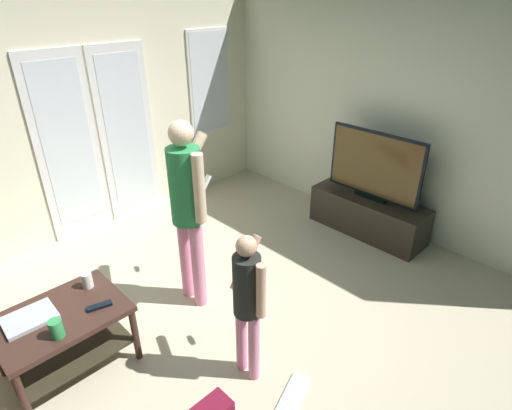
{
  "coord_description": "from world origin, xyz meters",
  "views": [
    {
      "loc": [
        -1.43,
        -2.07,
        2.5
      ],
      "look_at": [
        0.75,
        0.13,
        0.87
      ],
      "focal_mm": 28.98,
      "sensor_mm": 36.0,
      "label": 1
    }
  ],
  "objects_px": {
    "cup_near_edge": "(87,280)",
    "loose_keyboard": "(291,400)",
    "cup_by_laptop": "(56,329)",
    "person_child": "(248,297)",
    "flat_screen_tv": "(375,166)",
    "person_adult": "(188,201)",
    "tv_remote_black": "(100,306)",
    "tv_stand": "(368,215)",
    "coffee_table": "(64,329)",
    "laptop_closed": "(29,318)"
  },
  "relations": [
    {
      "from": "person_adult",
      "to": "loose_keyboard",
      "type": "distance_m",
      "value": 1.65
    },
    {
      "from": "laptop_closed",
      "to": "tv_stand",
      "type": "bearing_deg",
      "value": -7.5
    },
    {
      "from": "tv_stand",
      "to": "cup_near_edge",
      "type": "xyz_separation_m",
      "value": [
        -2.95,
        0.63,
        0.35
      ]
    },
    {
      "from": "person_child",
      "to": "cup_by_laptop",
      "type": "bearing_deg",
      "value": 142.7
    },
    {
      "from": "person_adult",
      "to": "cup_by_laptop",
      "type": "bearing_deg",
      "value": -171.54
    },
    {
      "from": "coffee_table",
      "to": "person_adult",
      "type": "distance_m",
      "value": 1.28
    },
    {
      "from": "laptop_closed",
      "to": "tv_remote_black",
      "type": "bearing_deg",
      "value": -26.55
    },
    {
      "from": "coffee_table",
      "to": "loose_keyboard",
      "type": "relative_size",
      "value": 1.86
    },
    {
      "from": "person_adult",
      "to": "coffee_table",
      "type": "bearing_deg",
      "value": 178.65
    },
    {
      "from": "coffee_table",
      "to": "person_child",
      "type": "bearing_deg",
      "value": -46.82
    },
    {
      "from": "tv_remote_black",
      "to": "cup_near_edge",
      "type": "bearing_deg",
      "value": 96.43
    },
    {
      "from": "person_adult",
      "to": "tv_remote_black",
      "type": "relative_size",
      "value": 9.71
    },
    {
      "from": "tv_stand",
      "to": "laptop_closed",
      "type": "distance_m",
      "value": 3.45
    },
    {
      "from": "person_child",
      "to": "loose_keyboard",
      "type": "relative_size",
      "value": 2.55
    },
    {
      "from": "flat_screen_tv",
      "to": "person_adult",
      "type": "relative_size",
      "value": 0.65
    },
    {
      "from": "coffee_table",
      "to": "cup_by_laptop",
      "type": "height_order",
      "value": "cup_by_laptop"
    },
    {
      "from": "tv_stand",
      "to": "loose_keyboard",
      "type": "distance_m",
      "value": 2.47
    },
    {
      "from": "coffee_table",
      "to": "cup_near_edge",
      "type": "height_order",
      "value": "cup_near_edge"
    },
    {
      "from": "coffee_table",
      "to": "laptop_closed",
      "type": "xyz_separation_m",
      "value": [
        -0.16,
        0.08,
        0.15
      ]
    },
    {
      "from": "person_adult",
      "to": "person_child",
      "type": "distance_m",
      "value": 1.0
    },
    {
      "from": "loose_keyboard",
      "to": "cup_near_edge",
      "type": "height_order",
      "value": "cup_near_edge"
    },
    {
      "from": "flat_screen_tv",
      "to": "person_child",
      "type": "bearing_deg",
      "value": -168.61
    },
    {
      "from": "laptop_closed",
      "to": "cup_by_laptop",
      "type": "height_order",
      "value": "cup_by_laptop"
    },
    {
      "from": "cup_by_laptop",
      "to": "person_adult",
      "type": "bearing_deg",
      "value": 8.46
    },
    {
      "from": "flat_screen_tv",
      "to": "person_child",
      "type": "height_order",
      "value": "flat_screen_tv"
    },
    {
      "from": "person_adult",
      "to": "loose_keyboard",
      "type": "xyz_separation_m",
      "value": [
        -0.2,
        -1.32,
        -0.98
      ]
    },
    {
      "from": "cup_near_edge",
      "to": "loose_keyboard",
      "type": "bearing_deg",
      "value": -66.4
    },
    {
      "from": "coffee_table",
      "to": "person_adult",
      "type": "xyz_separation_m",
      "value": [
        1.12,
        -0.03,
        0.62
      ]
    },
    {
      "from": "loose_keyboard",
      "to": "cup_by_laptop",
      "type": "height_order",
      "value": "cup_by_laptop"
    },
    {
      "from": "flat_screen_tv",
      "to": "cup_by_laptop",
      "type": "xyz_separation_m",
      "value": [
        -3.31,
        0.28,
        -0.25
      ]
    },
    {
      "from": "cup_by_laptop",
      "to": "laptop_closed",
      "type": "bearing_deg",
      "value": 105.12
    },
    {
      "from": "person_child",
      "to": "person_adult",
      "type": "bearing_deg",
      "value": 76.34
    },
    {
      "from": "loose_keyboard",
      "to": "person_child",
      "type": "bearing_deg",
      "value": 94.26
    },
    {
      "from": "tv_stand",
      "to": "laptop_closed",
      "type": "bearing_deg",
      "value": 170.45
    },
    {
      "from": "coffee_table",
      "to": "cup_by_laptop",
      "type": "xyz_separation_m",
      "value": [
        -0.09,
        -0.21,
        0.2
      ]
    },
    {
      "from": "flat_screen_tv",
      "to": "tv_remote_black",
      "type": "height_order",
      "value": "flat_screen_tv"
    },
    {
      "from": "loose_keyboard",
      "to": "tv_remote_black",
      "type": "height_order",
      "value": "tv_remote_black"
    },
    {
      "from": "person_child",
      "to": "flat_screen_tv",
      "type": "bearing_deg",
      "value": 11.39
    },
    {
      "from": "loose_keyboard",
      "to": "laptop_closed",
      "type": "bearing_deg",
      "value": 127.43
    },
    {
      "from": "laptop_closed",
      "to": "tv_remote_black",
      "type": "distance_m",
      "value": 0.45
    },
    {
      "from": "person_child",
      "to": "tv_stand",
      "type": "bearing_deg",
      "value": 11.3
    },
    {
      "from": "flat_screen_tv",
      "to": "loose_keyboard",
      "type": "bearing_deg",
      "value": -159.59
    },
    {
      "from": "flat_screen_tv",
      "to": "person_adult",
      "type": "distance_m",
      "value": 2.16
    },
    {
      "from": "flat_screen_tv",
      "to": "person_child",
      "type": "relative_size",
      "value": 0.92
    },
    {
      "from": "tv_remote_black",
      "to": "tv_stand",
      "type": "bearing_deg",
      "value": 9.23
    },
    {
      "from": "laptop_closed",
      "to": "cup_near_edge",
      "type": "xyz_separation_m",
      "value": [
        0.44,
        0.06,
        0.05
      ]
    },
    {
      "from": "person_adult",
      "to": "loose_keyboard",
      "type": "relative_size",
      "value": 3.6
    },
    {
      "from": "tv_stand",
      "to": "laptop_closed",
      "type": "xyz_separation_m",
      "value": [
        -3.39,
        0.57,
        0.3
      ]
    },
    {
      "from": "tv_stand",
      "to": "cup_by_laptop",
      "type": "height_order",
      "value": "cup_by_laptop"
    },
    {
      "from": "coffee_table",
      "to": "person_adult",
      "type": "relative_size",
      "value": 0.51
    }
  ]
}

